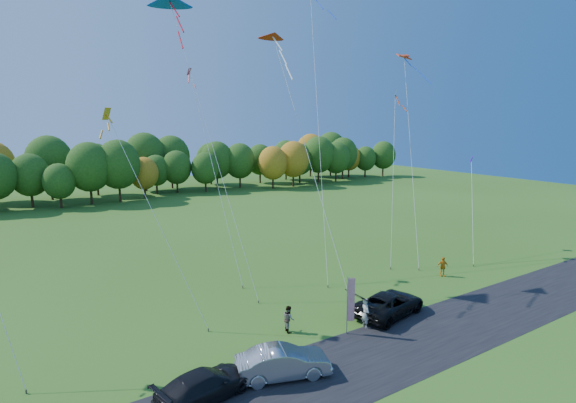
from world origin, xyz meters
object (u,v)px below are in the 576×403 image
silver_sedan (283,362)px  person_east (443,267)px  black_suv (389,304)px  feather_flag (350,299)px

silver_sedan → person_east: size_ratio=2.90×
black_suv → feather_flag: bearing=88.1°
black_suv → person_east: size_ratio=3.39×
black_suv → silver_sedan: size_ratio=1.17×
person_east → feather_flag: (-13.14, -3.67, 1.37)m
silver_sedan → person_east: person_east is taller
silver_sedan → feather_flag: feather_flag is taller
black_suv → feather_flag: (-3.96, -0.62, 1.41)m
black_suv → silver_sedan: silver_sedan is taller
black_suv → person_east: (9.18, 3.05, 0.05)m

